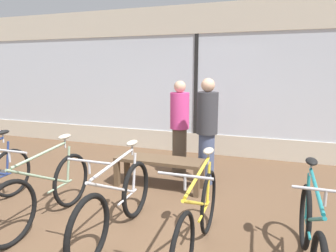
{
  "coord_description": "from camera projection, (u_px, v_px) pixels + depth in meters",
  "views": [
    {
      "loc": [
        1.58,
        -3.0,
        1.87
      ],
      "look_at": [
        0.0,
        1.54,
        0.95
      ],
      "focal_mm": 32.0,
      "sensor_mm": 36.0,
      "label": 1
    }
  ],
  "objects": [
    {
      "name": "bicycle_right",
      "position": [
        198.0,
        219.0,
        2.96
      ],
      "size": [
        0.46,
        1.79,
        1.04
      ],
      "color": "black",
      "rests_on": "ground_plane"
    },
    {
      "name": "shop_back_wall",
      "position": [
        196.0,
        80.0,
        6.51
      ],
      "size": [
        12.0,
        0.08,
        3.2
      ],
      "color": "beige",
      "rests_on": "ground_plane"
    },
    {
      "name": "display_bench",
      "position": [
        159.0,
        164.0,
        4.75
      ],
      "size": [
        1.4,
        0.44,
        0.48
      ],
      "color": "brown",
      "rests_on": "ground_plane"
    },
    {
      "name": "bicycle_far_right",
      "position": [
        311.0,
        237.0,
        2.7
      ],
      "size": [
        0.46,
        1.68,
        1.02
      ],
      "color": "black",
      "rests_on": "ground_plane"
    },
    {
      "name": "bicycle_left",
      "position": [
        45.0,
        192.0,
        3.65
      ],
      "size": [
        0.46,
        1.76,
        1.05
      ],
      "color": "black",
      "rests_on": "ground_plane"
    },
    {
      "name": "ground_plane",
      "position": [
        127.0,
        225.0,
        3.65
      ],
      "size": [
        24.0,
        24.0,
        0.0
      ],
      "primitive_type": "plane",
      "color": "brown"
    },
    {
      "name": "customer_by_window",
      "position": [
        207.0,
        129.0,
        4.83
      ],
      "size": [
        0.48,
        0.48,
        1.73
      ],
      "color": "#424C6B",
      "rests_on": "ground_plane"
    },
    {
      "name": "bicycle_center",
      "position": [
        116.0,
        204.0,
        3.33
      ],
      "size": [
        0.46,
        1.77,
        1.04
      ],
      "color": "black",
      "rests_on": "ground_plane"
    },
    {
      "name": "customer_near_rack",
      "position": [
        180.0,
        125.0,
        5.38
      ],
      "size": [
        0.43,
        0.43,
        1.67
      ],
      "color": "brown",
      "rests_on": "ground_plane"
    }
  ]
}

